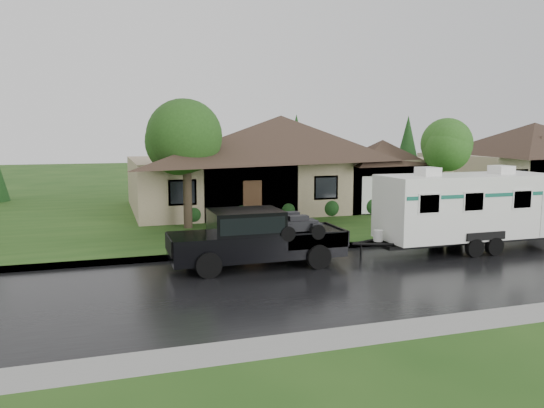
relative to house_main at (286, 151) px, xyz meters
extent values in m
plane|color=#224916|center=(-2.29, -13.84, -3.59)|extent=(140.00, 140.00, 0.00)
cube|color=black|center=(-2.29, -15.84, -3.59)|extent=(140.00, 8.00, 0.01)
cube|color=gray|center=(-2.29, -11.59, -3.52)|extent=(140.00, 0.50, 0.15)
cube|color=#224916|center=(-2.29, 1.16, -3.52)|extent=(140.00, 26.00, 0.15)
cube|color=#9C8969|center=(-0.29, 0.16, -1.94)|extent=(18.00, 10.00, 3.00)
pyramid|color=#33231B|center=(-0.29, 0.16, 2.16)|extent=(19.44, 10.80, 2.60)
cube|color=#9C8969|center=(5.11, -2.84, -2.09)|extent=(5.76, 4.00, 2.70)
cube|color=tan|center=(19.71, 0.66, -1.94)|extent=(14.00, 9.00, 3.00)
pyramid|color=#33231B|center=(19.71, 0.66, 1.86)|extent=(15.12, 9.72, 2.30)
cylinder|color=#382B1E|center=(-7.05, -5.90, -2.11)|extent=(0.41, 0.41, 2.66)
sphere|color=#2B5A1D|center=(-7.05, -5.90, 0.80)|extent=(3.67, 3.67, 3.67)
cylinder|color=#382B1E|center=(7.32, -5.84, -2.28)|extent=(0.38, 0.38, 2.32)
sphere|color=#377325|center=(7.32, -5.84, 0.26)|extent=(3.21, 3.21, 3.21)
sphere|color=#143814|center=(-6.59, -4.54, -2.94)|extent=(1.00, 1.00, 1.00)
sphere|color=#143814|center=(-4.07, -4.54, -2.94)|extent=(1.00, 1.00, 1.00)
sphere|color=#143814|center=(-1.55, -4.54, -2.94)|extent=(1.00, 1.00, 1.00)
sphere|color=#143814|center=(0.97, -4.54, -2.94)|extent=(1.00, 1.00, 1.00)
sphere|color=#143814|center=(3.49, -4.54, -2.94)|extent=(1.00, 1.00, 1.00)
sphere|color=#143814|center=(6.01, -4.54, -2.94)|extent=(1.00, 1.00, 1.00)
cube|color=black|center=(-5.79, -13.48, -2.80)|extent=(6.09, 2.03, 0.87)
cube|color=black|center=(-8.03, -13.48, -2.53)|extent=(1.62, 1.98, 0.36)
cube|color=black|center=(-6.20, -13.48, -2.02)|extent=(2.44, 1.91, 0.91)
cube|color=black|center=(-6.20, -13.48, -1.97)|extent=(2.23, 1.95, 0.56)
cube|color=black|center=(-3.86, -13.48, -2.60)|extent=(2.23, 1.93, 0.06)
cylinder|color=black|center=(-7.72, -14.48, -3.16)|extent=(0.85, 0.32, 0.85)
cylinder|color=black|center=(-7.72, -12.49, -3.16)|extent=(0.85, 0.32, 0.85)
cylinder|color=black|center=(-3.86, -14.48, -3.16)|extent=(0.85, 0.32, 0.85)
cylinder|color=black|center=(-3.86, -12.49, -3.16)|extent=(0.85, 0.32, 0.85)
cube|color=white|center=(2.91, -13.48, -1.79)|extent=(7.11, 2.44, 2.49)
cube|color=black|center=(2.91, -13.48, -3.19)|extent=(7.51, 1.22, 0.14)
cube|color=#0D5D48|center=(2.91, -13.48, -1.24)|extent=(6.96, 2.46, 0.14)
cube|color=white|center=(1.08, -13.48, -0.38)|extent=(0.71, 0.81, 0.32)
cube|color=white|center=(4.53, -13.48, -0.38)|extent=(0.71, 0.81, 0.32)
cylinder|color=black|center=(2.45, -14.68, -3.24)|extent=(0.71, 0.24, 0.71)
cylinder|color=black|center=(2.45, -12.28, -3.24)|extent=(0.71, 0.24, 0.71)
cylinder|color=black|center=(3.37, -14.68, -3.24)|extent=(0.71, 0.24, 0.71)
cylinder|color=black|center=(3.37, -12.28, -3.24)|extent=(0.71, 0.24, 0.71)
camera|label=1|loc=(-10.87, -31.07, 1.08)|focal=35.00mm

